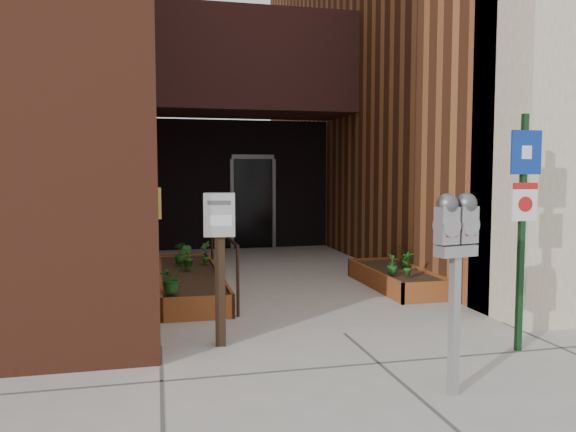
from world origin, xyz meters
TOP-DOWN VIEW (x-y plane):
  - ground at (0.00, 0.00)m, footprint 80.00×80.00m
  - architecture at (-0.18, 6.89)m, footprint 20.00×14.60m
  - planter_left at (-1.55, 2.70)m, footprint 0.90×3.60m
  - planter_right at (1.60, 2.20)m, footprint 0.80×2.20m
  - handrail at (-1.05, 2.65)m, footprint 0.04×3.34m
  - parking_meter at (0.29, -1.83)m, footprint 0.38×0.21m
  - sign_post at (1.51, -0.98)m, footprint 0.32×0.08m
  - payment_dropbox at (-1.39, -0.10)m, footprint 0.34×0.28m
  - shrub_left_a at (-1.85, 1.23)m, footprint 0.46×0.46m
  - shrub_left_b at (-1.57, 2.91)m, footprint 0.28×0.28m
  - shrub_left_c at (-1.65, 3.44)m, footprint 0.25×0.25m
  - shrub_left_d at (-1.25, 3.36)m, footprint 0.27×0.27m
  - shrub_right_a at (1.35, 1.78)m, footprint 0.23×0.23m
  - shrub_right_b at (1.53, 1.63)m, footprint 0.22×0.22m
  - shrub_right_c at (1.85, 2.41)m, footprint 0.37×0.37m

SIDE VIEW (x-z plane):
  - ground at x=0.00m, z-range 0.00..0.00m
  - planter_left at x=-1.55m, z-range -0.02..0.28m
  - planter_right at x=1.60m, z-range -0.02..0.28m
  - shrub_right_a at x=1.35m, z-range 0.30..0.59m
  - shrub_right_c at x=1.85m, z-range 0.30..0.61m
  - shrub_left_c at x=-1.65m, z-range 0.30..0.64m
  - shrub_right_b at x=1.53m, z-range 0.30..0.66m
  - shrub_left_a at x=-1.85m, z-range 0.30..0.66m
  - shrub_left_b at x=-1.57m, z-range 0.30..0.66m
  - shrub_left_d at x=-1.25m, z-range 0.30..0.67m
  - handrail at x=-1.05m, z-range 0.30..1.20m
  - payment_dropbox at x=-1.39m, z-range 0.35..1.94m
  - parking_meter at x=0.29m, z-range 0.45..2.08m
  - sign_post at x=1.51m, z-range 0.27..2.64m
  - architecture at x=-0.18m, z-range -0.02..9.98m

